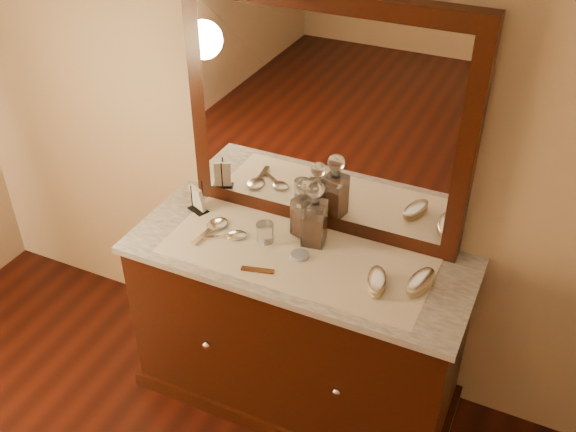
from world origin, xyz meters
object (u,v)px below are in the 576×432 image
(napkin_rack, at_px, (198,200))
(hand_mirror_inner, at_px, (233,235))
(pin_dish, at_px, (300,255))
(decanter_right, at_px, (314,219))
(brush_far, at_px, (421,282))
(hand_mirror_outer, at_px, (215,226))
(decanter_left, at_px, (304,213))
(dresser_cabinet, at_px, (297,330))
(mirror_frame, at_px, (325,119))
(brush_near, at_px, (377,281))
(comb, at_px, (258,270))

(napkin_rack, xyz_separation_m, hand_mirror_inner, (0.24, -0.11, -0.05))
(hand_mirror_inner, bearing_deg, pin_dish, -0.25)
(pin_dish, relative_size, decanter_right, 0.25)
(brush_far, xyz_separation_m, hand_mirror_outer, (-0.91, 0.00, -0.02))
(decanter_left, bearing_deg, dresser_cabinet, -75.01)
(dresser_cabinet, height_order, decanter_left, decanter_left)
(mirror_frame, bearing_deg, decanter_left, -106.96)
(mirror_frame, relative_size, decanter_left, 4.45)
(decanter_right, distance_m, hand_mirror_inner, 0.36)
(pin_dish, relative_size, brush_near, 0.42)
(comb, distance_m, brush_far, 0.63)
(napkin_rack, distance_m, decanter_right, 0.57)
(napkin_rack, relative_size, brush_far, 0.76)
(brush_near, xyz_separation_m, hand_mirror_outer, (-0.76, 0.07, -0.01))
(mirror_frame, height_order, brush_far, mirror_frame)
(mirror_frame, relative_size, hand_mirror_inner, 6.61)
(decanter_right, xyz_separation_m, hand_mirror_inner, (-0.33, -0.11, -0.11))
(mirror_frame, distance_m, decanter_right, 0.41)
(brush_near, relative_size, hand_mirror_inner, 1.01)
(decanter_left, height_order, brush_far, decanter_left)
(dresser_cabinet, distance_m, napkin_rack, 0.74)
(brush_far, bearing_deg, decanter_right, 169.55)
(hand_mirror_inner, bearing_deg, decanter_left, 30.04)
(pin_dish, distance_m, brush_near, 0.34)
(dresser_cabinet, height_order, brush_far, brush_far)
(napkin_rack, distance_m, decanter_left, 0.50)
(mirror_frame, bearing_deg, decanter_right, -78.99)
(pin_dish, relative_size, hand_mirror_inner, 0.42)
(mirror_frame, xyz_separation_m, decanter_right, (0.03, -0.15, -0.38))
(napkin_rack, bearing_deg, decanter_right, -0.13)
(mirror_frame, height_order, decanter_left, mirror_frame)
(mirror_frame, xyz_separation_m, napkin_rack, (-0.53, -0.15, -0.44))
(comb, bearing_deg, brush_near, -0.36)
(decanter_left, bearing_deg, hand_mirror_outer, -160.87)
(decanter_left, height_order, brush_near, decanter_left)
(comb, bearing_deg, pin_dish, 38.82)
(mirror_frame, height_order, hand_mirror_inner, mirror_frame)
(pin_dish, distance_m, hand_mirror_outer, 0.42)
(pin_dish, height_order, decanter_right, decanter_right)
(decanter_left, xyz_separation_m, hand_mirror_outer, (-0.36, -0.13, -0.09))
(dresser_cabinet, relative_size, brush_near, 7.64)
(mirror_frame, xyz_separation_m, brush_near, (0.36, -0.31, -0.47))
(comb, height_order, decanter_right, decanter_right)
(brush_near, distance_m, hand_mirror_inner, 0.66)
(napkin_rack, xyz_separation_m, decanter_right, (0.56, -0.00, 0.06))
(pin_dish, distance_m, napkin_rack, 0.57)
(comb, distance_m, napkin_rack, 0.51)
(decanter_right, distance_m, brush_near, 0.37)
(mirror_frame, distance_m, pin_dish, 0.56)
(dresser_cabinet, height_order, napkin_rack, napkin_rack)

